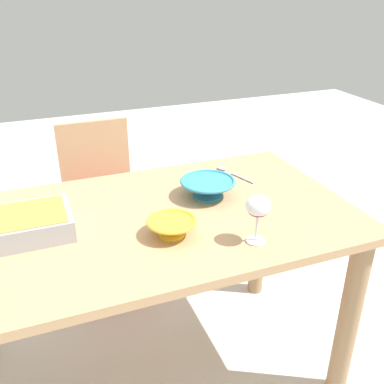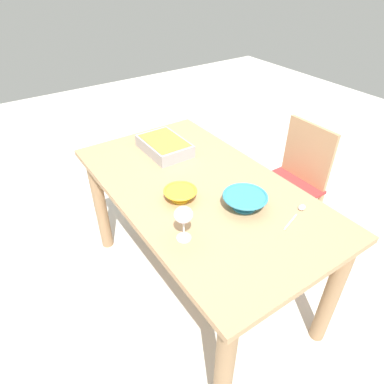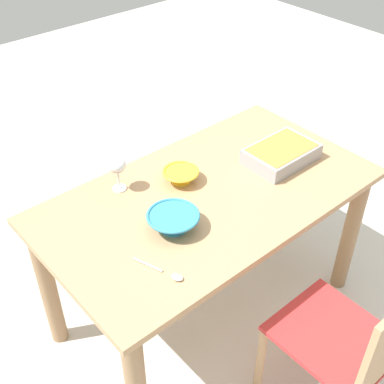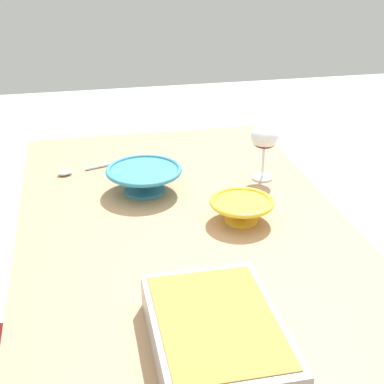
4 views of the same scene
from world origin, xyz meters
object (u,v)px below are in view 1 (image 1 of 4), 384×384
object	(u,v)px
casserole_dish	(20,224)
small_bowl	(172,226)
dining_table	(150,251)
wine_glass	(258,208)
mixing_bowl	(208,187)
serving_spoon	(228,171)
chair	(102,200)

from	to	relation	value
casserole_dish	small_bowl	size ratio (longest dim) A/B	2.01
dining_table	small_bowl	distance (m)	0.22
wine_glass	small_bowl	xyz separation A→B (m)	(0.23, -0.13, -0.08)
mixing_bowl	serving_spoon	bearing A→B (deg)	-133.57
casserole_dish	serving_spoon	distance (m)	0.86
mixing_bowl	small_bowl	xyz separation A→B (m)	(0.21, 0.21, -0.01)
casserole_dish	serving_spoon	bearing A→B (deg)	-165.58
casserole_dish	small_bowl	bearing A→B (deg)	158.59
mixing_bowl	small_bowl	bearing A→B (deg)	44.68
chair	wine_glass	bearing A→B (deg)	106.58
dining_table	chair	bearing A→B (deg)	-87.19
chair	small_bowl	size ratio (longest dim) A/B	5.29
chair	casserole_dish	size ratio (longest dim) A/B	2.64
casserole_dish	small_bowl	distance (m)	0.48
small_bowl	chair	bearing A→B (deg)	-85.21
casserole_dish	mixing_bowl	distance (m)	0.66
dining_table	wine_glass	bearing A→B (deg)	134.94
mixing_bowl	wine_glass	bearing A→B (deg)	92.89
wine_glass	serving_spoon	bearing A→B (deg)	-106.23
chair	serving_spoon	distance (m)	0.75
casserole_dish	dining_table	bearing A→B (deg)	175.07
casserole_dish	mixing_bowl	world-z (taller)	casserole_dish
dining_table	wine_glass	distance (m)	0.46
wine_glass	serving_spoon	xyz separation A→B (m)	(-0.15, -0.52, -0.11)
wine_glass	mixing_bowl	distance (m)	0.35
serving_spoon	casserole_dish	bearing A→B (deg)	14.42
casserole_dish	wine_glass	bearing A→B (deg)	155.76
mixing_bowl	serving_spoon	world-z (taller)	mixing_bowl
small_bowl	serving_spoon	bearing A→B (deg)	-134.53
wine_glass	mixing_bowl	world-z (taller)	wine_glass
dining_table	serving_spoon	xyz separation A→B (m)	(-0.42, -0.25, 0.14)
mixing_bowl	serving_spoon	distance (m)	0.25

